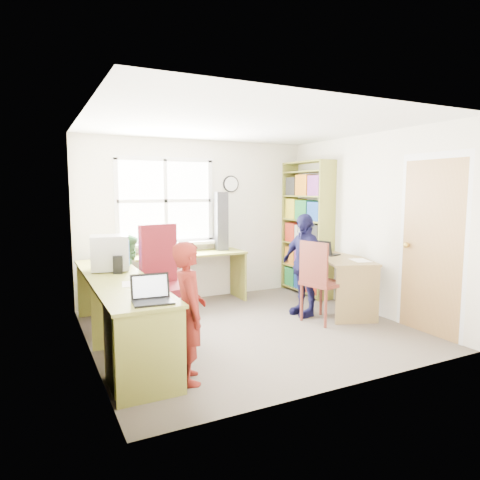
{
  "coord_description": "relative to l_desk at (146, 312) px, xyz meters",
  "views": [
    {
      "loc": [
        -2.31,
        -4.39,
        1.66
      ],
      "look_at": [
        0.0,
        0.25,
        1.05
      ],
      "focal_mm": 32.0,
      "sensor_mm": 36.0,
      "label": 1
    }
  ],
  "objects": [
    {
      "name": "room",
      "position": [
        1.32,
        0.38,
        0.76
      ],
      "size": [
        3.64,
        3.44,
        2.44
      ],
      "color": "#4F473E",
      "rests_on": "ground"
    },
    {
      "name": "speaker_b",
      "position": [
        -0.15,
        1.08,
        0.39
      ],
      "size": [
        0.1,
        0.1,
        0.19
      ],
      "rotation": [
        0.0,
        0.0,
        -0.13
      ],
      "color": "black",
      "rests_on": "l_desk"
    },
    {
      "name": "wooden_chair",
      "position": [
        2.22,
        0.13,
        0.1
      ],
      "size": [
        0.54,
        0.54,
        1.03
      ],
      "rotation": [
        0.0,
        0.0,
        0.24
      ],
      "color": "brown",
      "rests_on": "ground"
    },
    {
      "name": "swivel_chair",
      "position": [
        0.38,
        0.64,
        0.08
      ],
      "size": [
        0.69,
        0.69,
        1.25
      ],
      "rotation": [
        0.0,
        0.0,
        0.2
      ],
      "color": "black",
      "rests_on": "ground"
    },
    {
      "name": "paper_a",
      "position": [
        -0.13,
        0.0,
        0.3
      ],
      "size": [
        0.24,
        0.3,
        0.0
      ],
      "rotation": [
        0.0,
        0.0,
        -0.2
      ],
      "color": "white",
      "rests_on": "l_desk"
    },
    {
      "name": "game_box",
      "position": [
        2.79,
        1.01,
        0.32
      ],
      "size": [
        0.34,
        0.34,
        0.06
      ],
      "rotation": [
        0.0,
        0.0,
        0.07
      ],
      "color": "red",
      "rests_on": "right_desk"
    },
    {
      "name": "person_red",
      "position": [
        0.2,
        -0.71,
        0.16
      ],
      "size": [
        0.37,
        0.49,
        1.23
      ],
      "primitive_type": "imported",
      "rotation": [
        0.0,
        0.0,
        1.39
      ],
      "color": "maroon",
      "rests_on": "ground"
    },
    {
      "name": "person_green",
      "position": [
        0.11,
        1.24,
        0.1
      ],
      "size": [
        0.62,
        0.67,
        1.1
      ],
      "primitive_type": "imported",
      "rotation": [
        0.0,
        0.0,
        1.1
      ],
      "color": "#307A37",
      "rests_on": "ground"
    },
    {
      "name": "right_desk",
      "position": [
        2.82,
        0.46,
        0.08
      ],
      "size": [
        1.01,
        1.41,
        0.74
      ],
      "rotation": [
        0.0,
        0.0,
        -0.36
      ],
      "color": "olive",
      "rests_on": "ground"
    },
    {
      "name": "person_navy",
      "position": [
        2.24,
        0.5,
        0.22
      ],
      "size": [
        0.43,
        0.83,
        1.35
      ],
      "primitive_type": "imported",
      "rotation": [
        0.0,
        0.0,
        -1.44
      ],
      "color": "#13123B",
      "rests_on": "ground"
    },
    {
      "name": "laptop_right",
      "position": [
        2.74,
        0.71,
        0.34
      ],
      "size": [
        0.34,
        0.37,
        0.21
      ],
      "rotation": [
        0.0,
        0.0,
        1.86
      ],
      "color": "black",
      "rests_on": "right_desk"
    },
    {
      "name": "laptop_left",
      "position": [
        -0.13,
        -0.73,
        0.35
      ],
      "size": [
        0.34,
        0.29,
        0.22
      ],
      "rotation": [
        0.0,
        0.0,
        -0.09
      ],
      "color": "black",
      "rests_on": "l_desk"
    },
    {
      "name": "bookshelf",
      "position": [
        2.96,
        1.47,
        0.55
      ],
      "size": [
        0.3,
        1.02,
        2.1
      ],
      "color": "olive",
      "rests_on": "ground"
    },
    {
      "name": "l_desk",
      "position": [
        0.0,
        0.0,
        0.0
      ],
      "size": [
        2.38,
        2.95,
        0.75
      ],
      "color": "olive",
      "rests_on": "ground"
    },
    {
      "name": "potted_plant",
      "position": [
        0.6,
        1.73,
        0.43
      ],
      "size": [
        0.18,
        0.16,
        0.27
      ],
      "primitive_type": "imported",
      "rotation": [
        0.0,
        0.0,
        -0.31
      ],
      "color": "#347D32",
      "rests_on": "l_desk"
    },
    {
      "name": "speaker_a",
      "position": [
        -0.15,
        0.61,
        0.39
      ],
      "size": [
        0.12,
        0.12,
        0.2
      ],
      "rotation": [
        0.0,
        0.0,
        -0.31
      ],
      "color": "black",
      "rests_on": "l_desk"
    },
    {
      "name": "cd_tower",
      "position": [
        1.6,
        1.76,
        0.73
      ],
      "size": [
        0.19,
        0.17,
        0.88
      ],
      "rotation": [
        0.0,
        0.0,
        -0.08
      ],
      "color": "black",
      "rests_on": "l_desk"
    },
    {
      "name": "crt_monitor",
      "position": [
        -0.19,
        0.82,
        0.5
      ],
      "size": [
        0.46,
        0.43,
        0.4
      ],
      "rotation": [
        0.0,
        0.0,
        -0.17
      ],
      "color": "#A3A3A8",
      "rests_on": "l_desk"
    },
    {
      "name": "paper_b",
      "position": [
        2.86,
        0.13,
        0.29
      ],
      "size": [
        0.28,
        0.34,
        0.0
      ],
      "rotation": [
        0.0,
        0.0,
        -0.29
      ],
      "color": "white",
      "rests_on": "right_desk"
    }
  ]
}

